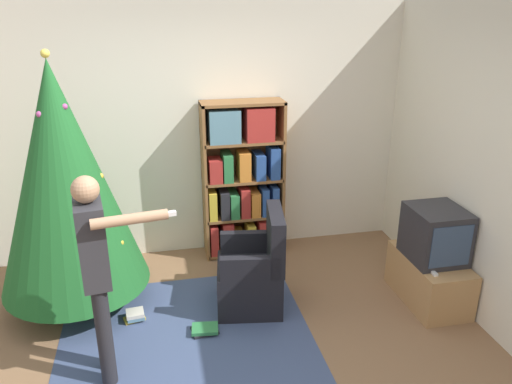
# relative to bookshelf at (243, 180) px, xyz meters

# --- Properties ---
(ground_plane) EXTENTS (14.00, 14.00, 0.00)m
(ground_plane) POSITION_rel_bookshelf_xyz_m (-0.46, -1.80, -0.83)
(ground_plane) COLOR #846042
(wall_back) EXTENTS (8.00, 0.10, 2.60)m
(wall_back) POSITION_rel_bookshelf_xyz_m (-0.46, 0.23, 0.47)
(wall_back) COLOR silver
(wall_back) RESTS_ON ground_plane
(area_rug) EXTENTS (2.04, 1.78, 0.01)m
(area_rug) POSITION_rel_bookshelf_xyz_m (-0.73, -1.36, -0.83)
(area_rug) COLOR #3D4C70
(area_rug) RESTS_ON ground_plane
(bookshelf) EXTENTS (0.84, 0.31, 1.66)m
(bookshelf) POSITION_rel_bookshelf_xyz_m (0.00, 0.00, 0.00)
(bookshelf) COLOR brown
(bookshelf) RESTS_ON ground_plane
(tv_stand) EXTENTS (0.45, 0.81, 0.44)m
(tv_stand) POSITION_rel_bookshelf_xyz_m (1.49, -1.28, -0.62)
(tv_stand) COLOR tan
(tv_stand) RESTS_ON ground_plane
(television) EXTENTS (0.45, 0.50, 0.48)m
(television) POSITION_rel_bookshelf_xyz_m (1.49, -1.28, -0.16)
(television) COLOR #28282D
(television) RESTS_ON tv_stand
(game_remote) EXTENTS (0.04, 0.12, 0.02)m
(game_remote) POSITION_rel_bookshelf_xyz_m (1.35, -1.53, -0.39)
(game_remote) COLOR white
(game_remote) RESTS_ON tv_stand
(christmas_tree) EXTENTS (1.26, 1.26, 2.25)m
(christmas_tree) POSITION_rel_bookshelf_xyz_m (-1.64, -0.68, 0.36)
(christmas_tree) COLOR #4C3323
(christmas_tree) RESTS_ON ground_plane
(armchair) EXTENTS (0.65, 0.64, 0.92)m
(armchair) POSITION_rel_bookshelf_xyz_m (-0.09, -1.04, -0.51)
(armchair) COLOR black
(armchair) RESTS_ON ground_plane
(standing_person) EXTENTS (0.67, 0.47, 1.56)m
(standing_person) POSITION_rel_bookshelf_xyz_m (-1.32, -1.69, 0.08)
(standing_person) COLOR #232328
(standing_person) RESTS_ON ground_plane
(book_pile_near_tree) EXTENTS (0.19, 0.16, 0.09)m
(book_pile_near_tree) POSITION_rel_bookshelf_xyz_m (-1.15, -1.05, -0.79)
(book_pile_near_tree) COLOR gold
(book_pile_near_tree) RESTS_ON ground_plane
(book_pile_by_chair) EXTENTS (0.23, 0.19, 0.06)m
(book_pile_by_chair) POSITION_rel_bookshelf_xyz_m (-0.58, -1.35, -0.81)
(book_pile_by_chair) COLOR #232328
(book_pile_by_chair) RESTS_ON ground_plane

